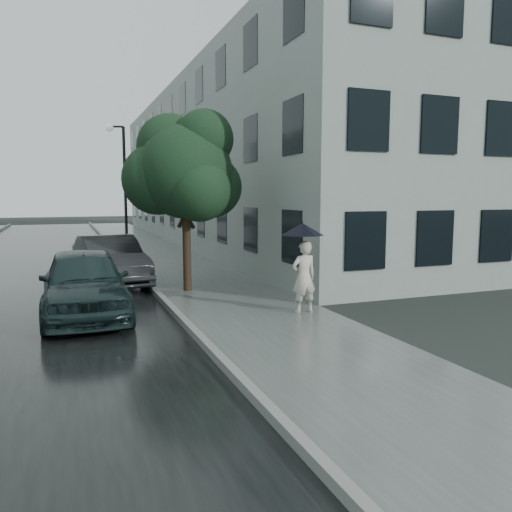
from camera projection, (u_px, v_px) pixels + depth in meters
name	position (u px, v px, depth m)	size (l,w,h in m)	color
ground	(268.00, 328.00, 10.38)	(120.00, 120.00, 0.00)	black
sidewalk	(168.00, 259.00, 21.58)	(3.50, 60.00, 0.01)	slate
kerb_near	(125.00, 260.00, 20.93)	(0.15, 60.00, 0.15)	slate
asphalt_road	(34.00, 265.00, 19.69)	(6.85, 60.00, 0.00)	black
building_near	(229.00, 166.00, 29.85)	(7.02, 36.00, 9.00)	gray
pedestrian	(304.00, 277.00, 11.65)	(0.62, 0.41, 1.69)	beige
umbrella	(303.00, 229.00, 11.52)	(1.15, 1.15, 1.23)	black
street_tree	(185.00, 171.00, 14.19)	(3.48, 3.16, 5.15)	#332619
lamp_post	(122.00, 184.00, 20.63)	(0.83, 0.45, 5.65)	black
car_near	(84.00, 282.00, 11.33)	(1.84, 4.58, 1.56)	black
car_far	(110.00, 260.00, 15.45)	(1.59, 4.56, 1.50)	black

